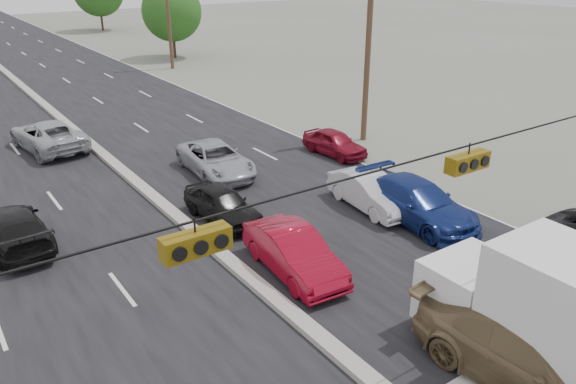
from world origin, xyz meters
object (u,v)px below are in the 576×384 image
at_px(tree_right_mid, 172,11).
at_px(oncoming_far, 48,135).
at_px(oncoming_near, 15,229).
at_px(box_truck, 570,325).
at_px(red_sedan, 294,253).
at_px(tan_sedan, 535,356).
at_px(queue_car_b, 371,192).
at_px(utility_pole_right_b, 368,43).
at_px(queue_car_e, 335,143).
at_px(utility_pole_right_c, 168,8).
at_px(queue_car_c, 216,160).
at_px(queue_car_d, 417,202).
at_px(queue_car_a, 222,205).

height_order(tree_right_mid, oncoming_far, tree_right_mid).
bearing_deg(oncoming_far, oncoming_near, 63.89).
bearing_deg(box_truck, red_sedan, 105.40).
height_order(tan_sedan, queue_car_b, tan_sedan).
xyz_separation_m(queue_car_b, oncoming_near, (-12.10, 4.58, -0.02)).
distance_m(utility_pole_right_b, oncoming_near, 18.59).
xyz_separation_m(queue_car_e, oncoming_far, (-11.50, 9.01, 0.13)).
xyz_separation_m(utility_pole_right_c, queue_car_b, (-5.80, -31.87, -4.42)).
distance_m(utility_pole_right_c, queue_car_b, 32.70).
distance_m(queue_car_c, queue_car_e, 6.19).
height_order(tan_sedan, red_sedan, tan_sedan).
relative_size(queue_car_b, oncoming_far, 0.76).
relative_size(queue_car_d, oncoming_near, 1.15).
bearing_deg(queue_car_b, queue_car_c, 120.66).
height_order(queue_car_c, queue_car_d, queue_car_d).
xyz_separation_m(utility_pole_right_c, queue_car_a, (-11.10, -29.52, -4.45)).
distance_m(tree_right_mid, box_truck, 48.22).
xyz_separation_m(queue_car_c, oncoming_far, (-5.40, 7.99, 0.07)).
height_order(oncoming_near, oncoming_far, oncoming_far).
xyz_separation_m(queue_car_a, queue_car_e, (8.20, 3.44, -0.03)).
height_order(box_truck, queue_car_e, box_truck).
bearing_deg(oncoming_far, queue_car_b, 112.95).
height_order(box_truck, oncoming_near, box_truck).
height_order(red_sedan, oncoming_far, oncoming_far).
distance_m(tree_right_mid, queue_car_d, 39.63).
distance_m(utility_pole_right_c, box_truck, 42.85).
bearing_deg(red_sedan, box_truck, -69.89).
xyz_separation_m(tree_right_mid, queue_car_c, (-11.50, -30.06, -3.65)).
bearing_deg(utility_pole_right_c, red_sedan, -108.01).
distance_m(box_truck, oncoming_near, 17.02).
distance_m(tree_right_mid, queue_car_b, 37.97).
bearing_deg(oncoming_near, red_sedan, 133.15).
relative_size(red_sedan, queue_car_b, 1.04).
relative_size(utility_pole_right_c, box_truck, 1.51).
height_order(tan_sedan, queue_car_d, tan_sedan).
bearing_deg(queue_car_b, red_sedan, -151.27).
relative_size(utility_pole_right_c, queue_car_c, 2.02).
relative_size(queue_car_c, oncoming_near, 1.07).
xyz_separation_m(box_truck, queue_car_c, (-0.00, 16.70, -1.04)).
height_order(queue_car_b, oncoming_far, oncoming_far).
bearing_deg(queue_car_d, queue_car_b, 111.80).
distance_m(tree_right_mid, red_sedan, 41.60).
distance_m(red_sedan, queue_car_d, 5.95).
xyz_separation_m(tan_sedan, queue_car_c, (0.50, 16.34, -0.16)).
bearing_deg(oncoming_far, box_truck, 95.14).
relative_size(utility_pole_right_c, tree_right_mid, 1.40).
bearing_deg(queue_car_a, queue_car_b, -27.41).
relative_size(queue_car_a, oncoming_far, 0.70).
distance_m(red_sedan, oncoming_near, 9.66).
bearing_deg(oncoming_near, queue_car_d, 151.60).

